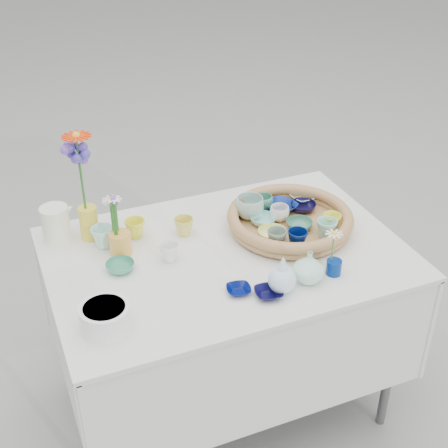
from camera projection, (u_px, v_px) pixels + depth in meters
name	position (u px, v px, depth m)	size (l,w,h in m)	color
ground	(226.00, 401.00, 2.64)	(80.00, 80.00, 0.00)	gray
display_table	(226.00, 401.00, 2.64)	(1.26, 0.86, 0.77)	silver
wicker_tray	(290.00, 220.00, 2.34)	(0.47, 0.47, 0.08)	olive
tray_ceramic_0	(281.00, 207.00, 2.44)	(0.12, 0.12, 0.03)	navy
tray_ceramic_1	(303.00, 207.00, 2.44)	(0.10, 0.10, 0.03)	black
tray_ceramic_2	(332.00, 222.00, 2.31)	(0.07, 0.07, 0.06)	yellow
tray_ceramic_3	(299.00, 225.00, 2.32)	(0.10, 0.10, 0.03)	#3C795F
tray_ceramic_4	(277.00, 238.00, 2.21)	(0.07, 0.07, 0.07)	slate
tray_ceramic_5	(263.00, 220.00, 2.35)	(0.10, 0.10, 0.03)	#9BEADC
tray_ceramic_6	(250.00, 208.00, 2.38)	(0.11, 0.11, 0.09)	#9BC2B8
tray_ceramic_7	(279.00, 213.00, 2.37)	(0.07, 0.07, 0.06)	white
tray_ceramic_8	(303.00, 197.00, 2.51)	(0.11, 0.11, 0.03)	#A6E1F9
tray_ceramic_9	(297.00, 239.00, 2.21)	(0.07, 0.07, 0.07)	#03144D
tray_ceramic_10	(272.00, 234.00, 2.27)	(0.11, 0.11, 0.03)	#FDFF7E
tray_ceramic_11	(327.00, 229.00, 2.26)	(0.08, 0.08, 0.07)	#97D5BE
tray_ceramic_12	(264.00, 202.00, 2.44)	(0.07, 0.07, 0.06)	#4C9D76
loose_ceramic_0	(135.00, 229.00, 2.30)	(0.08, 0.08, 0.07)	yellow
loose_ceramic_1	(184.00, 226.00, 2.31)	(0.07, 0.07, 0.07)	#DAC94F
loose_ceramic_2	(120.00, 267.00, 2.13)	(0.10, 0.10, 0.03)	#388F6C
loose_ceramic_3	(169.00, 252.00, 2.17)	(0.07, 0.07, 0.07)	white
loose_ceramic_4	(239.00, 290.00, 2.03)	(0.08, 0.08, 0.02)	#010B4F
loose_ceramic_5	(103.00, 237.00, 2.24)	(0.09, 0.09, 0.08)	#B8ECDB
loose_ceramic_6	(269.00, 293.00, 2.01)	(0.09, 0.09, 0.02)	black
fluted_bowl	(105.00, 317.00, 1.86)	(0.15, 0.15, 0.08)	white
bud_vase_paleblue	(282.00, 273.00, 2.00)	(0.09, 0.09, 0.14)	#CCECFF
bud_vase_seafoam	(309.00, 267.00, 2.06)	(0.11, 0.11, 0.11)	#B5EDD2
bud_vase_cobalt	(334.00, 267.00, 2.11)	(0.05, 0.05, 0.05)	navy
single_daisy	(333.00, 247.00, 2.07)	(0.07, 0.07, 0.13)	white
tall_vase_yellow	(89.00, 223.00, 2.28)	(0.07, 0.07, 0.13)	yellow
gerbera	(81.00, 173.00, 2.16)	(0.12, 0.12, 0.30)	red
hydrangea	(82.00, 182.00, 2.19)	(0.08, 0.08, 0.29)	purple
white_pitcher	(56.00, 224.00, 2.26)	(0.14, 0.10, 0.14)	white
daisy_cup	(120.00, 243.00, 2.20)	(0.08, 0.08, 0.08)	gold
daisy_posy	(115.00, 211.00, 2.14)	(0.09, 0.09, 0.17)	white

